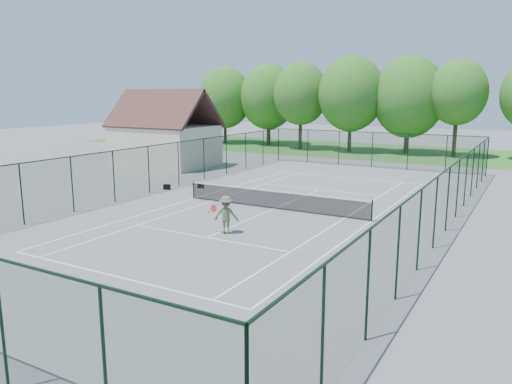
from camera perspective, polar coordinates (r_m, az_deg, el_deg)
ground at (r=27.58m, az=2.07°, el=-1.94°), size 140.00×140.00×0.00m
grass_far at (r=55.56m, az=16.68°, el=4.31°), size 80.00×16.00×0.01m
court_lines at (r=27.58m, az=2.07°, el=-1.93°), size 11.05×23.85×0.01m
tennis_net at (r=27.45m, az=2.07°, el=-0.77°), size 11.08×0.08×1.10m
fence_enclosure at (r=27.26m, az=2.09°, el=1.25°), size 18.05×36.05×3.02m
utility_building at (r=44.29m, az=-10.38°, el=6.98°), size 8.60×6.27×6.63m
tree_line_far at (r=55.20m, az=17.03°, el=10.48°), size 39.40×6.40×9.70m
sports_bag_a at (r=33.55m, az=-10.15°, el=0.57°), size 0.46×0.31×0.34m
sports_bag_b at (r=33.69m, az=-6.34°, el=0.70°), size 0.45×0.34×0.31m
tennis_player at (r=22.66m, az=-3.42°, el=-2.61°), size 2.04×1.00×1.75m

